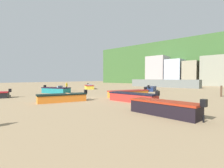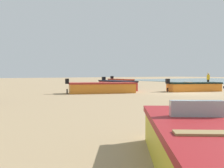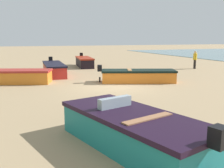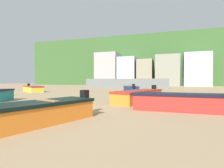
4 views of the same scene
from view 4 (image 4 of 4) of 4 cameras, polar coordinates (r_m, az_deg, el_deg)
ground_plane at (r=8.89m, az=-19.96°, el=-8.88°), size 160.00×160.00×0.00m
headland_hill at (r=73.42m, az=13.68°, el=6.32°), size 90.00×32.00×16.59m
harbor_pier at (r=37.94m, az=4.54°, el=0.24°), size 17.69×2.40×1.96m
townhouse_far_left at (r=57.66m, az=-1.26°, el=4.70°), size 7.03×6.91×10.36m
townhouse_left at (r=55.76m, az=5.11°, el=3.97°), size 5.43×6.81×8.72m
townhouse_centre at (r=54.77m, az=10.73°, el=3.54°), size 4.47×6.76×7.82m
townhouse_centre_right at (r=53.49m, az=17.44°, el=4.17°), size 6.70×5.00×8.93m
townhouse_far_right at (r=54.06m, az=25.65°, el=4.21°), size 6.85×5.14×9.18m
boat_navy_0 at (r=23.93m, az=6.11°, el=-1.60°), size 2.95×4.63×1.13m
boat_yellow_1 at (r=26.58m, az=-24.12°, el=-1.43°), size 4.76×3.94×1.12m
boat_orange_2 at (r=12.92m, az=8.74°, el=-3.83°), size 3.06×5.52×1.16m
boat_red_6 at (r=9.60m, az=22.63°, el=-5.44°), size 5.42×1.56×1.21m
boat_orange_7 at (r=6.75m, az=-24.03°, el=-8.61°), size 2.89×4.94×1.11m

